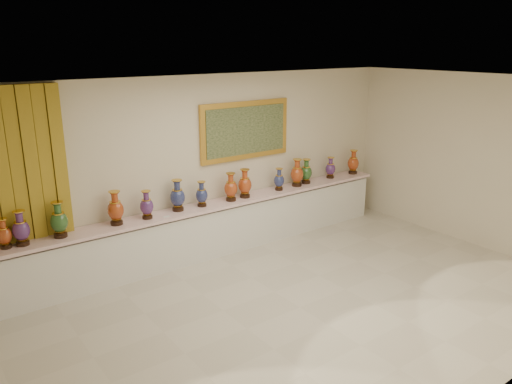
# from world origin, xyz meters

# --- Properties ---
(ground) EXTENTS (8.00, 8.00, 0.00)m
(ground) POSITION_xyz_m (0.00, 0.00, 0.00)
(ground) COLOR beige
(ground) RESTS_ON ground
(room) EXTENTS (8.00, 8.00, 8.00)m
(room) POSITION_xyz_m (-2.41, 2.44, 1.58)
(room) COLOR beige
(room) RESTS_ON ground
(counter) EXTENTS (7.28, 0.48, 0.90)m
(counter) POSITION_xyz_m (0.00, 2.27, 0.44)
(counter) COLOR white
(counter) RESTS_ON ground
(vase_0) EXTENTS (0.22, 0.22, 0.41)m
(vase_0) POSITION_xyz_m (-3.14, 2.27, 1.08)
(vase_0) COLOR black
(vase_0) RESTS_ON counter
(vase_1) EXTENTS (0.26, 0.26, 0.48)m
(vase_1) POSITION_xyz_m (-2.94, 2.25, 1.12)
(vase_1) COLOR black
(vase_1) RESTS_ON counter
(vase_2) EXTENTS (0.31, 0.31, 0.51)m
(vase_2) POSITION_xyz_m (-2.45, 2.25, 1.13)
(vase_2) COLOR black
(vase_2) RESTS_ON counter
(vase_3) EXTENTS (0.30, 0.30, 0.51)m
(vase_3) POSITION_xyz_m (-1.64, 2.26, 1.13)
(vase_3) COLOR black
(vase_3) RESTS_ON counter
(vase_4) EXTENTS (0.27, 0.27, 0.44)m
(vase_4) POSITION_xyz_m (-1.16, 2.23, 1.10)
(vase_4) COLOR black
(vase_4) RESTS_ON counter
(vase_5) EXTENTS (0.27, 0.27, 0.51)m
(vase_5) POSITION_xyz_m (-0.61, 2.29, 1.13)
(vase_5) COLOR black
(vase_5) RESTS_ON counter
(vase_6) EXTENTS (0.24, 0.24, 0.42)m
(vase_6) POSITION_xyz_m (-0.18, 2.25, 1.09)
(vase_6) COLOR black
(vase_6) RESTS_ON counter
(vase_7) EXTENTS (0.26, 0.26, 0.49)m
(vase_7) POSITION_xyz_m (0.37, 2.22, 1.12)
(vase_7) COLOR black
(vase_7) RESTS_ON counter
(vase_8) EXTENTS (0.29, 0.29, 0.50)m
(vase_8) POSITION_xyz_m (0.67, 2.24, 1.13)
(vase_8) COLOR black
(vase_8) RESTS_ON counter
(vase_9) EXTENTS (0.25, 0.25, 0.41)m
(vase_9) POSITION_xyz_m (1.42, 2.23, 1.08)
(vase_9) COLOR black
(vase_9) RESTS_ON counter
(vase_10) EXTENTS (0.27, 0.27, 0.52)m
(vase_10) POSITION_xyz_m (1.86, 2.24, 1.13)
(vase_10) COLOR black
(vase_10) RESTS_ON counter
(vase_11) EXTENTS (0.28, 0.28, 0.47)m
(vase_11) POSITION_xyz_m (2.13, 2.28, 1.11)
(vase_11) COLOR black
(vase_11) RESTS_ON counter
(vase_12) EXTENTS (0.24, 0.24, 0.42)m
(vase_12) POSITION_xyz_m (2.78, 2.29, 1.09)
(vase_12) COLOR black
(vase_12) RESTS_ON counter
(vase_13) EXTENTS (0.29, 0.29, 0.49)m
(vase_13) POSITION_xyz_m (3.39, 2.25, 1.12)
(vase_13) COLOR black
(vase_13) RESTS_ON counter
(label_card) EXTENTS (0.10, 0.06, 0.00)m
(label_card) POSITION_xyz_m (-0.89, 2.13, 0.90)
(label_card) COLOR white
(label_card) RESTS_ON counter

